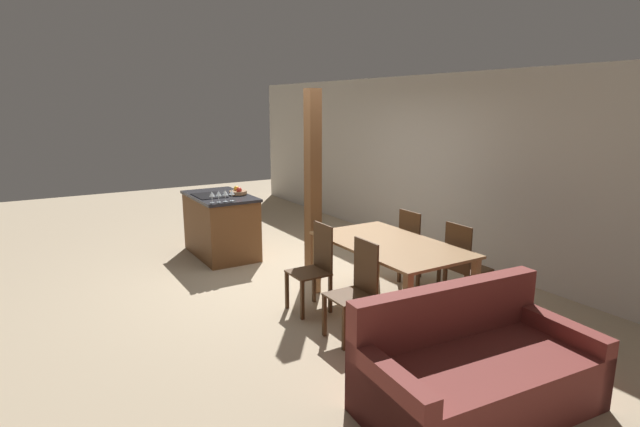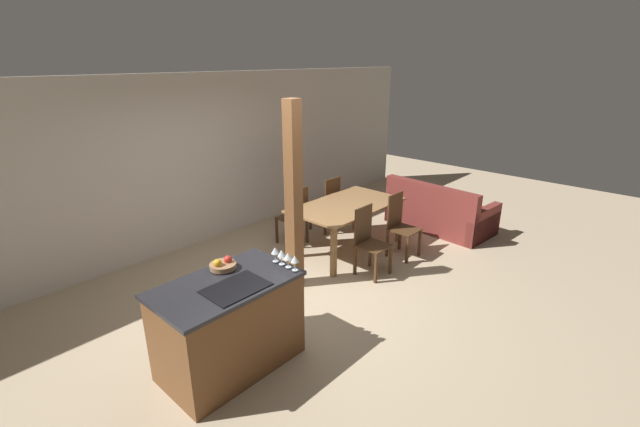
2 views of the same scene
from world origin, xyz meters
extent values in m
plane|color=tan|center=(0.00, 0.00, 0.00)|extent=(16.00, 16.00, 0.00)
cube|color=beige|center=(0.00, 2.54, 1.35)|extent=(11.20, 0.08, 2.70)
cube|color=brown|center=(-1.34, -0.38, 0.45)|extent=(1.31, 0.76, 0.90)
cube|color=#232328|center=(-1.34, -0.38, 0.92)|extent=(1.35, 0.80, 0.04)
cube|color=black|center=(-1.34, -0.54, 0.94)|extent=(0.56, 0.40, 0.01)
cylinder|color=#99704C|center=(-1.20, -0.14, 0.97)|extent=(0.26, 0.26, 0.05)
sphere|color=red|center=(-1.14, -0.15, 1.02)|extent=(0.08, 0.08, 0.08)
sphere|color=gold|center=(-1.26, -0.14, 1.02)|extent=(0.08, 0.08, 0.08)
cylinder|color=silver|center=(-0.75, -0.70, 0.95)|extent=(0.06, 0.06, 0.00)
cylinder|color=silver|center=(-0.75, -0.70, 0.99)|extent=(0.01, 0.01, 0.09)
cone|color=silver|center=(-0.75, -0.70, 1.07)|extent=(0.08, 0.08, 0.07)
cylinder|color=silver|center=(-0.75, -0.61, 0.95)|extent=(0.06, 0.06, 0.00)
cylinder|color=silver|center=(-0.75, -0.61, 0.99)|extent=(0.01, 0.01, 0.09)
cone|color=silver|center=(-0.75, -0.61, 1.07)|extent=(0.08, 0.08, 0.07)
cylinder|color=silver|center=(-0.75, -0.51, 0.95)|extent=(0.06, 0.06, 0.00)
cylinder|color=silver|center=(-0.75, -0.51, 0.99)|extent=(0.01, 0.01, 0.09)
cone|color=silver|center=(-0.75, -0.51, 1.07)|extent=(0.08, 0.08, 0.07)
cylinder|color=silver|center=(-0.75, -0.42, 0.95)|extent=(0.06, 0.06, 0.00)
cylinder|color=silver|center=(-0.75, -0.42, 0.99)|extent=(0.01, 0.01, 0.09)
cone|color=silver|center=(-0.75, -0.42, 1.07)|extent=(0.08, 0.08, 0.07)
cube|color=olive|center=(1.57, 0.53, 0.75)|extent=(1.79, 1.04, 0.03)
cube|color=olive|center=(0.74, 0.07, 0.37)|extent=(0.07, 0.07, 0.73)
cube|color=olive|center=(2.39, 0.07, 0.37)|extent=(0.07, 0.07, 0.73)
cube|color=olive|center=(0.74, 0.98, 0.37)|extent=(0.07, 0.07, 0.73)
cube|color=olive|center=(2.39, 0.98, 0.37)|extent=(0.07, 0.07, 0.73)
cube|color=#472D19|center=(1.16, -0.29, 0.44)|extent=(0.40, 0.40, 0.02)
cube|color=#472D19|center=(1.16, -0.10, 0.71)|extent=(0.38, 0.02, 0.52)
cube|color=#472D19|center=(0.99, -0.47, 0.22)|extent=(0.04, 0.04, 0.43)
cube|color=#472D19|center=(1.34, -0.47, 0.22)|extent=(0.04, 0.04, 0.43)
cube|color=#472D19|center=(0.99, -0.12, 0.22)|extent=(0.04, 0.04, 0.43)
cube|color=#472D19|center=(1.34, -0.12, 0.22)|extent=(0.04, 0.04, 0.43)
cube|color=#472D19|center=(1.97, -0.29, 0.44)|extent=(0.40, 0.40, 0.02)
cube|color=#472D19|center=(1.97, -0.10, 0.71)|extent=(0.38, 0.02, 0.52)
cube|color=#472D19|center=(1.79, -0.47, 0.22)|extent=(0.04, 0.04, 0.43)
cube|color=#472D19|center=(2.14, -0.47, 0.22)|extent=(0.04, 0.04, 0.43)
cube|color=#472D19|center=(1.79, -0.12, 0.22)|extent=(0.04, 0.04, 0.43)
cube|color=#472D19|center=(2.14, -0.12, 0.22)|extent=(0.04, 0.04, 0.43)
cube|color=#472D19|center=(1.16, 1.34, 0.44)|extent=(0.40, 0.40, 0.02)
cube|color=#472D19|center=(1.16, 1.15, 0.71)|extent=(0.38, 0.02, 0.52)
cube|color=#472D19|center=(1.34, 1.52, 0.22)|extent=(0.04, 0.04, 0.43)
cube|color=#472D19|center=(0.99, 1.52, 0.22)|extent=(0.04, 0.04, 0.43)
cube|color=#472D19|center=(1.34, 1.17, 0.22)|extent=(0.04, 0.04, 0.43)
cube|color=#472D19|center=(0.99, 1.17, 0.22)|extent=(0.04, 0.04, 0.43)
cube|color=#472D19|center=(1.97, 1.34, 0.44)|extent=(0.40, 0.40, 0.02)
cube|color=#472D19|center=(1.97, 1.15, 0.71)|extent=(0.38, 0.02, 0.52)
cube|color=#472D19|center=(2.14, 1.52, 0.22)|extent=(0.04, 0.04, 0.43)
cube|color=#472D19|center=(1.79, 1.52, 0.22)|extent=(0.04, 0.04, 0.43)
cube|color=#472D19|center=(2.14, 1.17, 0.22)|extent=(0.04, 0.04, 0.43)
cube|color=#472D19|center=(1.79, 1.17, 0.22)|extent=(0.04, 0.04, 0.43)
cube|color=maroon|center=(3.45, -0.13, 0.22)|extent=(1.06, 1.85, 0.44)
cube|color=maroon|center=(3.07, -0.10, 0.66)|extent=(0.30, 1.79, 0.44)
cube|color=maroon|center=(3.38, -0.95, 0.29)|extent=(0.93, 0.21, 0.58)
cube|color=maroon|center=(3.51, 0.69, 0.29)|extent=(0.93, 0.21, 0.58)
cube|color=brown|center=(0.23, 0.32, 1.23)|extent=(0.17, 0.17, 2.46)
camera|label=1|loc=(5.71, -2.89, 2.27)|focal=28.00mm
camera|label=2|loc=(-3.34, -3.40, 2.91)|focal=24.00mm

